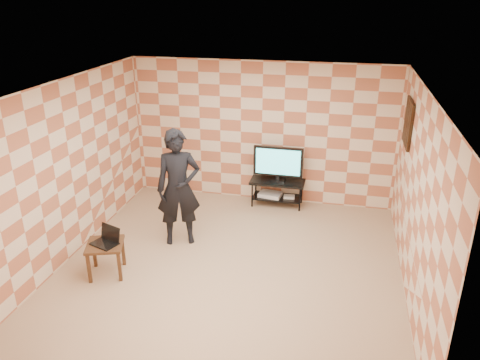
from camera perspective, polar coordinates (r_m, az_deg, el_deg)
name	(u,v)px	position (r m, az deg, el deg)	size (l,w,h in m)	color
floor	(231,264)	(7.22, -1.06, -10.26)	(5.00, 5.00, 0.00)	tan
wall_back	(262,133)	(8.90, 2.69, 5.75)	(5.00, 0.02, 2.70)	beige
wall_front	(167,284)	(4.49, -8.88, -12.44)	(5.00, 0.02, 2.70)	beige
wall_left	(71,169)	(7.55, -19.91, 1.29)	(0.02, 5.00, 2.70)	beige
wall_right	(417,199)	(6.51, 20.77, -2.17)	(0.02, 5.00, 2.70)	beige
ceiling	(230,87)	(6.20, -1.24, 11.26)	(5.00, 5.00, 0.02)	white
wall_art	(408,123)	(7.77, 19.83, 6.56)	(0.04, 0.72, 0.72)	black
tv_stand	(277,187)	(8.96, 4.57, -0.89)	(1.03, 0.46, 0.50)	black
tv	(278,162)	(8.76, 4.67, 2.15)	(0.93, 0.18, 0.67)	black
dvd_player	(270,194)	(9.03, 3.71, -1.76)	(0.42, 0.30, 0.07)	silver
game_console	(289,197)	(8.99, 6.01, -2.04)	(0.20, 0.15, 0.05)	silver
side_table	(105,249)	(7.08, -16.11, -8.07)	(0.64, 0.64, 0.50)	#3C2818
laptop	(107,240)	(7.02, -15.95, -7.01)	(0.44, 0.39, 0.24)	black
person	(179,188)	(7.48, -7.51, -0.96)	(0.70, 0.46, 1.91)	black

